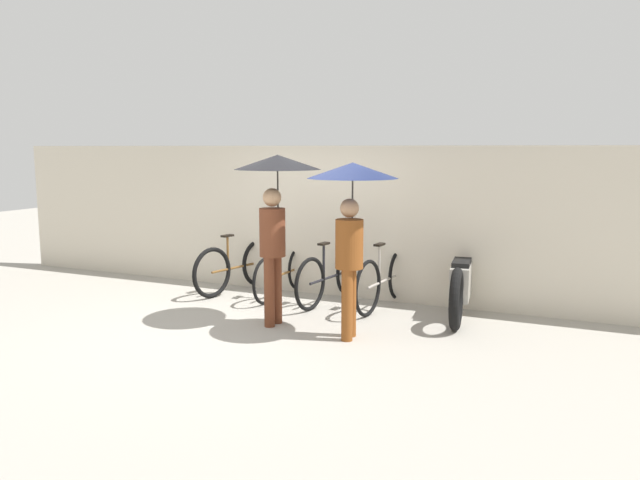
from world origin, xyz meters
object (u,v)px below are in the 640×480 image
parked_bicycle_3 (385,279)px  parked_bicycle_0 (237,266)px  parked_bicycle_1 (283,273)px  parked_bicycle_2 (331,276)px  pedestrian_center (352,199)px  pedestrian_leading (276,190)px  motorcycle (461,284)px

parked_bicycle_3 → parked_bicycle_0: bearing=95.8°
parked_bicycle_1 → parked_bicycle_3: parked_bicycle_3 is taller
parked_bicycle_2 → parked_bicycle_3: parked_bicycle_3 is taller
parked_bicycle_0 → parked_bicycle_2: parked_bicycle_0 is taller
parked_bicycle_3 → parked_bicycle_1: bearing=95.5°
parked_bicycle_0 → pedestrian_center: (2.43, -1.43, 1.23)m
parked_bicycle_0 → parked_bicycle_2: 1.59m
parked_bicycle_0 → parked_bicycle_3: parked_bicycle_3 is taller
pedestrian_leading → motorcycle: size_ratio=0.99×
pedestrian_center → pedestrian_leading: bearing=164.6°
parked_bicycle_1 → pedestrian_leading: (0.59, -1.31, 1.33)m
parked_bicycle_3 → pedestrian_leading: 2.08m
parked_bicycle_2 → motorcycle: 1.84m
motorcycle → parked_bicycle_3: bearing=82.6°
parked_bicycle_1 → pedestrian_center: 2.52m
parked_bicycle_2 → parked_bicycle_3: 0.79m
pedestrian_leading → motorcycle: (2.04, 1.29, -1.26)m
pedestrian_center → parked_bicycle_1: bearing=130.8°
pedestrian_leading → parked_bicycle_2: bearing=83.5°
pedestrian_center → parked_bicycle_3: bearing=84.4°
parked_bicycle_1 → pedestrian_leading: size_ratio=0.81×
parked_bicycle_3 → pedestrian_leading: pedestrian_leading is taller
parked_bicycle_1 → motorcycle: (2.64, -0.02, 0.06)m
parked_bicycle_0 → parked_bicycle_2: size_ratio=0.97×
parked_bicycle_2 → motorcycle: size_ratio=0.85×
pedestrian_center → parked_bicycle_0: bearing=141.7°
parked_bicycle_0 → parked_bicycle_1: (0.79, 0.01, -0.03)m
parked_bicycle_3 → motorcycle: (1.05, -0.01, 0.03)m
parked_bicycle_1 → parked_bicycle_0: bearing=91.6°
pedestrian_leading → pedestrian_center: bearing=-5.0°
pedestrian_leading → parked_bicycle_0: bearing=139.5°
parked_bicycle_0 → pedestrian_leading: bearing=-120.9°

